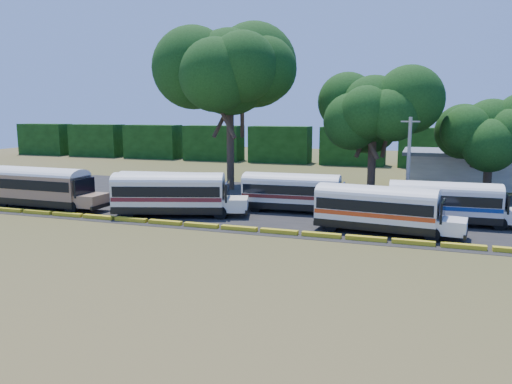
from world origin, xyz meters
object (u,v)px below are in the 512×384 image
(bus_beige, at_px, (42,185))
(bus_cream_west, at_px, (172,192))
(bus_red, at_px, (161,185))
(bus_white_red, at_px, (379,207))
(tree_west, at_px, (230,73))

(bus_beige, relative_size, bus_cream_west, 0.99)
(bus_red, height_order, bus_white_red, bus_white_red)
(bus_cream_west, xyz_separation_m, bus_white_red, (16.48, -0.40, -0.14))
(bus_red, relative_size, tree_west, 0.54)
(bus_red, distance_m, bus_cream_west, 5.94)
(bus_red, distance_m, tree_west, 15.03)
(bus_white_red, bearing_deg, bus_red, 172.16)
(bus_cream_west, bearing_deg, bus_white_red, -18.83)
(bus_red, distance_m, bus_white_red, 20.77)
(bus_white_red, bearing_deg, bus_cream_west, -175.12)
(bus_beige, bearing_deg, bus_red, 32.57)
(bus_beige, height_order, bus_cream_west, bus_beige)
(bus_beige, height_order, bus_red, bus_beige)
(bus_white_red, height_order, tree_west, tree_west)
(bus_white_red, distance_m, tree_west, 25.22)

